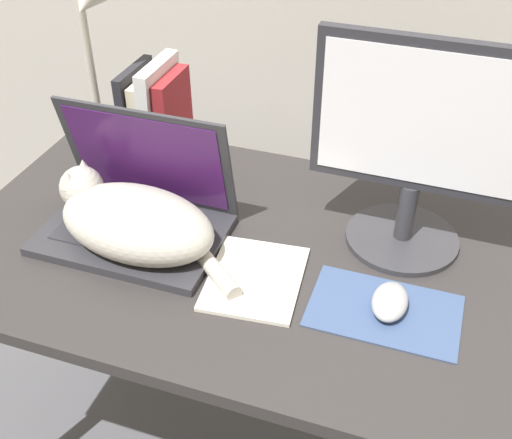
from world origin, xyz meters
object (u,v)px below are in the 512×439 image
(book_row, at_px, (157,115))
(notepad, at_px, (255,278))
(laptop, at_px, (137,211))
(cat, at_px, (133,221))
(desk_lamp, at_px, (91,31))
(computer_mouse, at_px, (390,301))
(external_monitor, at_px, (418,146))

(book_row, distance_m, notepad, 0.51)
(laptop, relative_size, cat, 0.84)
(book_row, height_order, desk_lamp, desk_lamp)
(desk_lamp, bearing_deg, cat, -52.73)
(cat, bearing_deg, notepad, -3.93)
(cat, bearing_deg, computer_mouse, -1.50)
(external_monitor, xyz_separation_m, notepad, (-0.24, -0.21, -0.22))
(external_monitor, height_order, computer_mouse, external_monitor)
(computer_mouse, relative_size, notepad, 0.45)
(book_row, relative_size, notepad, 1.07)
(cat, distance_m, notepad, 0.27)
(book_row, xyz_separation_m, notepad, (0.36, -0.34, -0.11))
(cat, height_order, external_monitor, external_monitor)
(computer_mouse, height_order, desk_lamp, desk_lamp)
(computer_mouse, bearing_deg, external_monitor, 92.40)
(laptop, xyz_separation_m, external_monitor, (0.52, 0.14, 0.17))
(external_monitor, xyz_separation_m, desk_lamp, (-0.72, 0.10, 0.09))
(external_monitor, relative_size, notepad, 1.87)
(cat, bearing_deg, laptop, 109.48)
(cat, relative_size, external_monitor, 1.02)
(desk_lamp, bearing_deg, book_row, 15.78)
(cat, relative_size, desk_lamp, 0.94)
(laptop, bearing_deg, computer_mouse, -6.76)
(cat, relative_size, computer_mouse, 4.24)
(cat, relative_size, notepad, 1.90)
(book_row, bearing_deg, cat, -72.39)
(cat, bearing_deg, book_row, 107.61)
(external_monitor, relative_size, computer_mouse, 4.17)
(external_monitor, height_order, book_row, external_monitor)
(laptop, distance_m, cat, 0.05)
(notepad, bearing_deg, cat, 176.07)
(computer_mouse, height_order, notepad, computer_mouse)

